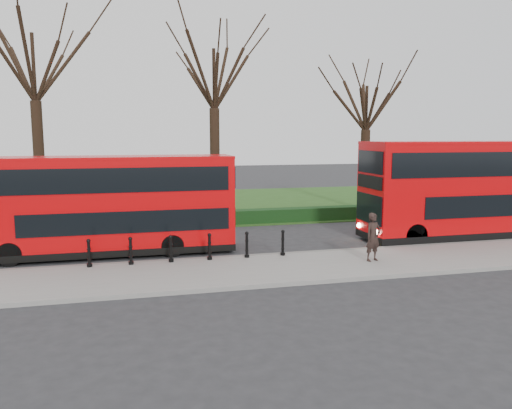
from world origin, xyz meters
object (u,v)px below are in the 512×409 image
object	(u,v)px
bollard_row	(190,248)
bus_rear	(480,190)
bus_lead	(108,206)
pedestrian	(373,237)

from	to	relation	value
bollard_row	bus_rear	bearing A→B (deg)	7.17
bollard_row	bus_lead	xyz separation A→B (m)	(-3.11, 2.45, 1.42)
bus_lead	bollard_row	bearing A→B (deg)	-38.28
bollard_row	bus_lead	distance (m)	4.21
bus_rear	bus_lead	bearing A→B (deg)	177.83
bollard_row	bus_rear	xyz separation A→B (m)	(14.27, 1.80, 1.71)
bollard_row	bus_lead	size ratio (longest dim) A/B	0.74
bollard_row	bus_rear	size ratio (longest dim) A/B	0.65
pedestrian	bus_lead	bearing A→B (deg)	140.85
bus_lead	pedestrian	bearing A→B (deg)	-22.66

